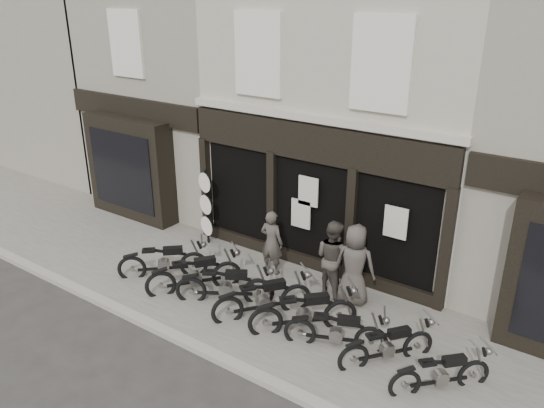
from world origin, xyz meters
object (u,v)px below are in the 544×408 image
Objects in this scene: motorcycle_1 at (195,277)px; motorcycle_0 at (164,264)px; motorcycle_4 at (304,316)px; advert_sign_post at (206,210)px; motorcycle_6 at (387,349)px; man_right at (355,265)px; man_centre at (333,258)px; man_left at (272,242)px; motorcycle_3 at (263,302)px; motorcycle_7 at (441,377)px; motorcycle_5 at (336,334)px; motorcycle_2 at (226,289)px.

motorcycle_0 is at bearing 124.45° from motorcycle_1.
motorcycle_4 is 0.81× the size of advert_sign_post.
motorcycle_1 is at bearing 129.76° from motorcycle_6.
man_centre is at bearing -19.48° from man_right.
motorcycle_4 reaches higher than motorcycle_0.
motorcycle_0 is at bearing 8.84° from man_right.
man_left is (-1.97, 1.61, 0.52)m from motorcycle_4.
man_centre is 4.22m from advert_sign_post.
man_right is (1.40, 1.59, 0.65)m from motorcycle_3.
man_left is at bearing 113.92° from motorcycle_7.
motorcycle_4 is at bearing 130.76° from motorcycle_7.
motorcycle_1 is 1.07× the size of motorcycle_4.
motorcycle_5 is (4.95, -0.06, -0.03)m from motorcycle_0.
motorcycle_2 is at bearing 129.63° from motorcycle_3.
advert_sign_post is at bearing 71.99° from motorcycle_1.
motorcycle_3 is 1.15× the size of motorcycle_6.
motorcycle_7 is (7.10, -0.08, -0.05)m from motorcycle_0.
advert_sign_post reaches higher than motorcycle_7.
motorcycle_3 is 1.17× the size of man_left.
advert_sign_post is at bearing 117.55° from motorcycle_7.
motorcycle_1 is 1.26× the size of motorcycle_7.
motorcycle_2 is 2.59m from man_centre.
motorcycle_6 is 2.25m from man_right.
motorcycle_1 is (1.11, -0.06, 0.02)m from motorcycle_0.
motorcycle_4 is 1.87m from motorcycle_6.
man_right is at bearing 32.29° from motorcycle_4.
motorcycle_1 is 1.00× the size of motorcycle_3.
man_right reaches higher than motorcycle_3.
motorcycle_0 is 3.08m from motorcycle_3.
man_right is (2.43, 1.64, 0.65)m from motorcycle_2.
motorcycle_4 is 1.18× the size of motorcycle_7.
motorcycle_2 is 1.21× the size of man_left.
motorcycle_2 is 5.05m from motorcycle_7.
motorcycle_2 is 3.00m from man_right.
motorcycle_1 reaches higher than motorcycle_5.
advert_sign_post reaches higher than motorcycle_4.
man_left reaches higher than motorcycle_7.
motorcycle_3 reaches higher than motorcycle_5.
motorcycle_5 is 2.16m from man_centre.
motorcycle_0 is at bearing 127.00° from motorcycle_3.
motorcycle_1 is 1.03× the size of man_right.
motorcycle_3 is at bearing 154.00° from motorcycle_5.
motorcycle_6 is at bearing 153.38° from man_left.
motorcycle_1 is 1.15× the size of motorcycle_6.
man_right is at bearing -26.50° from motorcycle_1.
man_centre reaches higher than motorcycle_3.
man_left reaches higher than motorcycle_1.
advert_sign_post reaches higher than motorcycle_5.
motorcycle_3 is at bearing -29.12° from motorcycle_2.
motorcycle_4 reaches higher than motorcycle_5.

